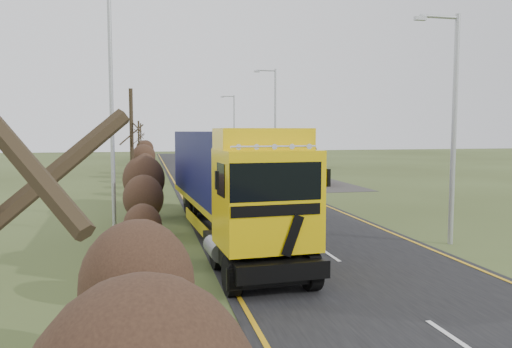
{
  "coord_description": "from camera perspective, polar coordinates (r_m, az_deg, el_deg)",
  "views": [
    {
      "loc": [
        -5.88,
        -19.88,
        4.12
      ],
      "look_at": [
        -0.66,
        3.65,
        2.01
      ],
      "focal_mm": 35.0,
      "sensor_mm": 36.0,
      "label": 1
    }
  ],
  "objects": [
    {
      "name": "ground",
      "position": [
        21.14,
        3.92,
        -6.26
      ],
      "size": [
        160.0,
        160.0,
        0.0
      ],
      "primitive_type": "plane",
      "color": "#343F1B",
      "rests_on": "ground"
    },
    {
      "name": "road",
      "position": [
        30.73,
        -1.36,
        -2.69
      ],
      "size": [
        8.0,
        120.0,
        0.02
      ],
      "primitive_type": "cube",
      "color": "black",
      "rests_on": "ground"
    },
    {
      "name": "layby",
      "position": [
        41.96,
        4.72,
        -0.64
      ],
      "size": [
        6.0,
        18.0,
        0.02
      ],
      "primitive_type": "cube",
      "color": "#302E2B",
      "rests_on": "ground"
    },
    {
      "name": "lane_markings",
      "position": [
        30.43,
        -1.25,
        -2.73
      ],
      "size": [
        7.52,
        116.0,
        0.01
      ],
      "color": "gold",
      "rests_on": "road"
    },
    {
      "name": "hedgerow",
      "position": [
        27.89,
        -12.69,
        -0.27
      ],
      "size": [
        2.24,
        102.04,
        6.05
      ],
      "color": "black",
      "rests_on": "ground"
    },
    {
      "name": "lorry",
      "position": [
        19.13,
        -3.19,
        -0.25
      ],
      "size": [
        3.24,
        15.13,
        4.18
      ],
      "rotation": [
        0.0,
        0.0,
        0.06
      ],
      "color": "black",
      "rests_on": "ground"
    },
    {
      "name": "car_red_hatchback",
      "position": [
        38.12,
        6.9,
        -0.26
      ],
      "size": [
        2.82,
        4.13,
        1.31
      ],
      "primitive_type": "imported",
      "rotation": [
        0.0,
        0.0,
        2.77
      ],
      "color": "maroon",
      "rests_on": "ground"
    },
    {
      "name": "car_blue_sedan",
      "position": [
        45.57,
        3.71,
        0.59
      ],
      "size": [
        2.54,
        4.03,
        1.25
      ],
      "primitive_type": "imported",
      "rotation": [
        0.0,
        0.0,
        2.8
      ],
      "color": "#0D0A39",
      "rests_on": "ground"
    },
    {
      "name": "streetlight_near",
      "position": [
        19.18,
        21.49,
        5.76
      ],
      "size": [
        1.75,
        0.18,
        8.2
      ],
      "color": "#A5A8AA",
      "rests_on": "ground"
    },
    {
      "name": "streetlight_mid",
      "position": [
        45.15,
        2.05,
        6.5
      ],
      "size": [
        2.04,
        0.19,
        9.6
      ],
      "color": "#A5A8AA",
      "rests_on": "ground"
    },
    {
      "name": "streetlight_far",
      "position": [
        64.4,
        -2.61,
        5.54
      ],
      "size": [
        1.84,
        0.18,
        8.61
      ],
      "color": "#A5A8AA",
      "rests_on": "ground"
    },
    {
      "name": "left_pole",
      "position": [
        20.5,
        -16.19,
        7.54
      ],
      "size": [
        0.16,
        0.16,
        10.2
      ],
      "primitive_type": "cylinder",
      "color": "#A5A8AA",
      "rests_on": "ground"
    },
    {
      "name": "speed_sign",
      "position": [
        37.41,
        3.16,
        0.95
      ],
      "size": [
        0.59,
        0.1,
        2.15
      ],
      "color": "#A5A8AA",
      "rests_on": "ground"
    },
    {
      "name": "warning_board",
      "position": [
        44.41,
        0.92,
        1.0
      ],
      "size": [
        0.65,
        0.11,
        1.71
      ],
      "color": "#A5A8AA",
      "rests_on": "ground"
    }
  ]
}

